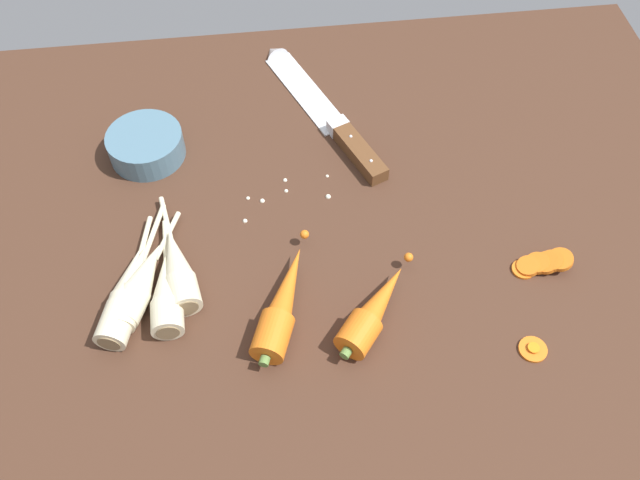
# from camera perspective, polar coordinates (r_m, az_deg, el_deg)

# --- Properties ---
(ground_plane) EXTENTS (1.20, 0.90, 0.04)m
(ground_plane) POSITION_cam_1_polar(r_m,az_deg,el_deg) (0.92, -0.15, -0.28)
(ground_plane) COLOR #42281C
(chefs_knife) EXTENTS (0.16, 0.33, 0.04)m
(chefs_knife) POSITION_cam_1_polar(r_m,az_deg,el_deg) (1.07, -0.09, 11.38)
(chefs_knife) COLOR silver
(chefs_knife) RESTS_ON ground_plane
(whole_carrot) EXTENTS (0.09, 0.19, 0.04)m
(whole_carrot) POSITION_cam_1_polar(r_m,az_deg,el_deg) (0.82, -3.22, -5.49)
(whole_carrot) COLOR orange
(whole_carrot) RESTS_ON ground_plane
(whole_carrot_second) EXTENTS (0.12, 0.14, 0.04)m
(whole_carrot_second) POSITION_cam_1_polar(r_m,az_deg,el_deg) (0.82, 4.60, -6.01)
(whole_carrot_second) COLOR orange
(whole_carrot_second) RESTS_ON ground_plane
(parsnip_front) EXTENTS (0.06, 0.17, 0.04)m
(parsnip_front) POSITION_cam_1_polar(r_m,az_deg,el_deg) (0.87, -15.95, -3.90)
(parsnip_front) COLOR beige
(parsnip_front) RESTS_ON ground_plane
(parsnip_mid_left) EXTENTS (0.09, 0.17, 0.04)m
(parsnip_mid_left) POSITION_cam_1_polar(r_m,az_deg,el_deg) (0.87, -14.97, -3.42)
(parsnip_mid_left) COLOR beige
(parsnip_mid_left) RESTS_ON ground_plane
(parsnip_mid_right) EXTENTS (0.06, 0.19, 0.04)m
(parsnip_mid_right) POSITION_cam_1_polar(r_m,az_deg,el_deg) (0.87, -12.04, -2.36)
(parsnip_mid_right) COLOR beige
(parsnip_mid_right) RESTS_ON ground_plane
(parsnip_back) EXTENTS (0.04, 0.17, 0.04)m
(parsnip_back) POSITION_cam_1_polar(r_m,az_deg,el_deg) (0.85, -12.95, -4.43)
(parsnip_back) COLOR beige
(parsnip_back) RESTS_ON ground_plane
(parsnip_outer) EXTENTS (0.08, 0.22, 0.04)m
(parsnip_outer) POSITION_cam_1_polar(r_m,az_deg,el_deg) (0.86, -16.03, -4.34)
(parsnip_outer) COLOR beige
(parsnip_outer) RESTS_ON ground_plane
(carrot_slice_stack) EXTENTS (0.08, 0.03, 0.02)m
(carrot_slice_stack) POSITION_cam_1_polar(r_m,az_deg,el_deg) (0.91, 18.38, -1.90)
(carrot_slice_stack) COLOR orange
(carrot_slice_stack) RESTS_ON ground_plane
(carrot_slice_stray_near) EXTENTS (0.03, 0.03, 0.01)m
(carrot_slice_stray_near) POSITION_cam_1_polar(r_m,az_deg,el_deg) (0.85, 17.70, -8.81)
(carrot_slice_stray_near) COLOR orange
(carrot_slice_stray_near) RESTS_ON ground_plane
(prep_bowl) EXTENTS (0.11, 0.11, 0.04)m
(prep_bowl) POSITION_cam_1_polar(r_m,az_deg,el_deg) (1.02, -14.62, 7.88)
(prep_bowl) COLOR slate
(prep_bowl) RESTS_ON ground_plane
(mince_crumbs) EXTENTS (0.19, 0.09, 0.01)m
(mince_crumbs) POSITION_cam_1_polar(r_m,az_deg,el_deg) (0.95, -0.96, 4.62)
(mince_crumbs) COLOR silver
(mince_crumbs) RESTS_ON ground_plane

